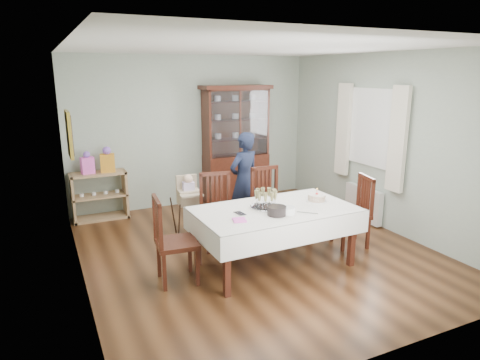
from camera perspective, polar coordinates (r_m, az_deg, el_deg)
floor at (r=6.04m, az=2.03°, el=-9.27°), size 5.00×5.00×0.00m
room_shell at (r=6.06m, az=-0.16°, el=7.57°), size 5.00×5.00×5.00m
dining_table at (r=5.46m, az=4.62°, el=-7.56°), size 2.02×1.19×0.76m
china_cabinet at (r=8.00m, az=-0.55°, el=4.99°), size 1.30×0.48×2.18m
sideboard at (r=7.51m, az=-18.21°, el=-2.00°), size 0.90×0.38×0.80m
picture_frame at (r=5.77m, az=-21.84°, el=5.68°), size 0.04×0.48×0.58m
window at (r=7.12m, az=17.18°, el=6.69°), size 0.04×1.02×1.22m
curtain_left at (r=6.65m, az=20.31°, el=5.08°), size 0.07×0.30×1.55m
curtain_right at (r=7.56m, az=13.62°, el=6.56°), size 0.07×0.30×1.55m
radiator at (r=7.34m, az=16.12°, el=-3.03°), size 0.10×0.80×0.55m
chair_far_left at (r=6.05m, az=-2.92°, el=-6.10°), size 0.54×0.54×1.04m
chair_far_right at (r=6.39m, az=4.02°, el=-4.96°), size 0.47×0.47×1.04m
chair_end_left at (r=5.13m, az=-8.58°, el=-10.10°), size 0.51×0.51×1.04m
chair_end_right at (r=6.29m, az=14.62°, el=-5.82°), size 0.54×0.54×1.00m
woman at (r=6.71m, az=0.55°, el=-0.01°), size 0.63×0.51×1.52m
high_chair at (r=6.47m, az=-6.80°, el=-4.24°), size 0.45×0.45×0.95m
champagne_tray at (r=5.32m, az=3.44°, el=-2.96°), size 0.39×0.39×0.23m
birthday_cake at (r=5.67m, az=10.18°, el=-2.38°), size 0.26×0.26×0.18m
plate_stack_dark at (r=5.08m, az=4.92°, el=-4.10°), size 0.24×0.24×0.11m
plate_stack_white at (r=5.14m, az=6.30°, el=-4.05°), size 0.23×0.23×0.08m
napkin_stack at (r=4.88m, az=-0.09°, el=-5.36°), size 0.18×0.18×0.02m
cutlery at (r=5.10m, az=-0.41°, el=-4.55°), size 0.13×0.18×0.01m
cake_knife at (r=5.20m, az=8.97°, el=-4.34°), size 0.20×0.19×0.01m
gift_bag_pink at (r=7.35m, az=-19.69°, el=2.06°), size 0.22×0.16×0.37m
gift_bag_orange at (r=7.38m, az=-17.26°, el=2.49°), size 0.25×0.19×0.42m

